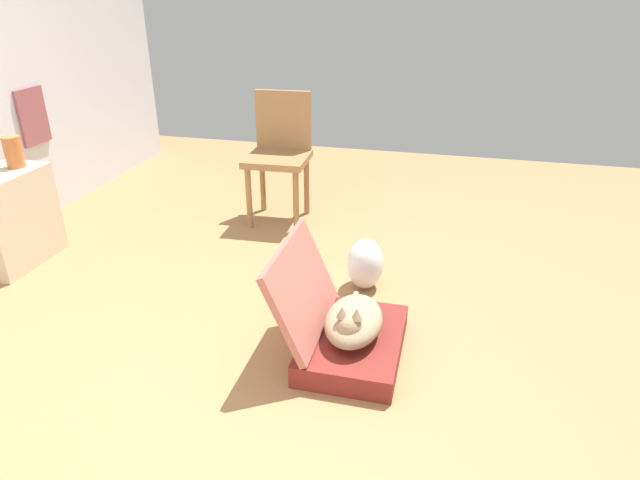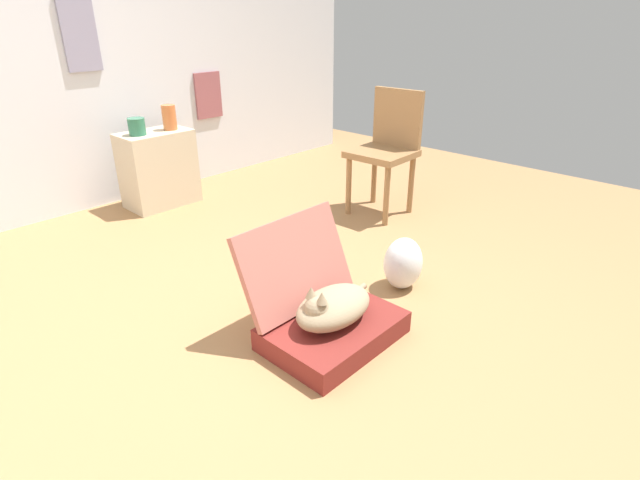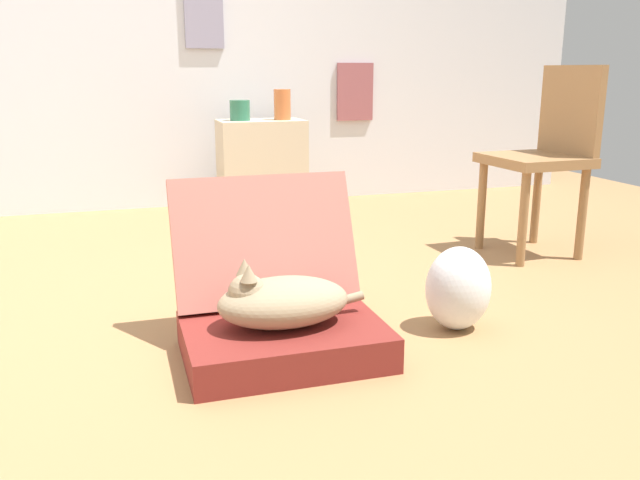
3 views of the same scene
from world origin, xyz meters
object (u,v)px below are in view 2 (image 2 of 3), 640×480
vase_short (169,117)px  side_table (159,169)px  cat (332,307)px  plastic_bag_white (403,263)px  chair (387,146)px  suitcase_base (333,331)px  vase_tall (137,127)px

vase_short → side_table: bearing=167.5°
cat → plastic_bag_white: 0.70m
cat → vase_short: bearing=75.5°
plastic_bag_white → chair: chair is taller
side_table → plastic_bag_white: bearing=-84.3°
suitcase_base → cat: 0.14m
chair → side_table: bearing=-144.1°
suitcase_base → cat: size_ratio=1.28×
suitcase_base → side_table: side_table is taller
vase_tall → suitcase_base: bearing=-97.6°
cat → vase_tall: vase_tall is taller
suitcase_base → plastic_bag_white: plastic_bag_white is taller
cat → chair: bearing=28.5°
side_table → vase_tall: 0.40m
plastic_bag_white → suitcase_base: bearing=-175.1°
cat → vase_short: size_ratio=2.60×
cat → side_table: bearing=78.9°
vase_tall → vase_short: size_ratio=0.66×
vase_short → chair: (1.03, -1.45, -0.18)m
plastic_bag_white → vase_tall: size_ratio=2.39×
suitcase_base → plastic_bag_white: 0.69m
plastic_bag_white → side_table: side_table is taller
vase_tall → chair: size_ratio=0.14×
suitcase_base → side_table: bearing=79.2°
vase_short → chair: chair is taller
cat → plastic_bag_white: (0.69, 0.06, -0.05)m
vase_short → cat: bearing=-104.5°
cat → plastic_bag_white: size_ratio=1.64×
vase_short → vase_tall: bearing=176.8°
vase_tall → chair: chair is taller
side_table → vase_tall: vase_tall is taller
cat → chair: size_ratio=0.54×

